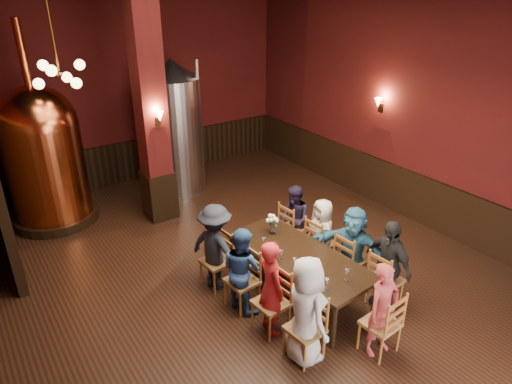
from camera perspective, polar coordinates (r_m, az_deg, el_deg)
room at (r=6.80m, az=-1.41°, el=5.32°), size 10.00×10.02×4.50m
wainscot_right at (r=10.04m, az=17.91°, el=0.06°), size 0.08×9.90×1.00m
wainscot_back at (r=11.63m, az=-14.94°, el=3.89°), size 7.90×0.08×1.00m
column at (r=9.06m, az=-13.00°, el=9.79°), size 0.58×0.58×4.50m
pendant_cluster at (r=8.55m, az=-23.35°, el=13.38°), size 0.90×0.90×1.70m
sconce_wall at (r=9.91m, az=15.37°, el=10.55°), size 0.20×0.20×0.36m
sconce_column at (r=8.80m, az=-12.20°, el=9.08°), size 0.20×0.20×0.36m
dining_table at (r=7.07m, az=5.38°, el=-8.15°), size 1.19×2.47×0.75m
chair_0 at (r=6.18m, az=6.12°, el=-16.64°), size 0.49×0.49×0.92m
person_0 at (r=5.98m, az=6.25°, el=-14.51°), size 0.58×0.80×1.52m
chair_1 at (r=6.54m, az=1.87°, el=-13.68°), size 0.49×0.49×0.92m
person_1 at (r=6.38m, az=1.90°, el=-11.84°), size 0.42×0.57×1.45m
chair_2 at (r=6.95m, az=-1.77°, el=-11.03°), size 0.49×0.49×0.92m
person_2 at (r=6.82m, az=-1.79°, el=-9.58°), size 0.44×0.70×1.35m
chair_3 at (r=7.40m, az=-4.97°, el=-8.61°), size 0.49×0.49×0.92m
person_3 at (r=7.25m, az=-5.05°, el=-6.87°), size 0.85×1.07×1.45m
chair_4 at (r=7.25m, az=15.86°, el=-10.41°), size 0.49×0.49×0.92m
person_4 at (r=7.10m, az=16.12°, el=-8.65°), size 0.41×0.87×1.46m
chair_5 at (r=7.56m, az=11.75°, el=-8.27°), size 0.49×0.49×0.92m
person_5 at (r=7.43m, az=11.91°, el=-6.75°), size 0.88×1.35×1.39m
chair_6 at (r=7.91m, az=8.09°, el=-6.31°), size 0.49×0.49×0.92m
person_6 at (r=7.82m, az=8.17°, el=-5.23°), size 0.48×0.67×1.27m
chair_7 at (r=8.31m, az=4.73°, el=-4.47°), size 0.49×0.49×0.92m
person_7 at (r=8.23m, az=4.77°, el=-3.42°), size 0.47×0.68×1.27m
chair_8 at (r=6.44m, az=15.30°, el=-15.51°), size 0.49×0.49×0.92m
person_8 at (r=6.30m, az=15.53°, el=-14.00°), size 0.51×0.35×1.35m
copper_kettle at (r=9.83m, az=-25.00°, el=4.28°), size 1.67×1.67×3.95m
steel_vessel at (r=10.58m, az=-10.08°, el=8.05°), size 1.58×1.58×3.01m
rose_vase at (r=7.44m, az=2.12°, el=-3.65°), size 0.20×0.20×0.34m
wine_glass_0 at (r=7.12m, az=1.03°, el=-6.39°), size 0.07×0.07×0.17m
wine_glass_1 at (r=6.56m, az=6.90°, el=-9.65°), size 0.07×0.07×0.17m
wine_glass_2 at (r=6.32m, az=8.88°, el=-11.30°), size 0.07×0.07×0.17m
wine_glass_3 at (r=6.67m, az=4.87°, el=-8.91°), size 0.07×0.07×0.17m
wine_glass_4 at (r=6.83m, az=3.14°, el=-7.92°), size 0.07×0.07×0.17m
wine_glass_5 at (r=7.47m, az=2.53°, el=-4.75°), size 0.07×0.07×0.17m
wine_glass_6 at (r=7.52m, az=1.75°, el=-4.51°), size 0.07×0.07×0.17m
wine_glass_7 at (r=6.54m, az=11.29°, el=-10.12°), size 0.07×0.07×0.17m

